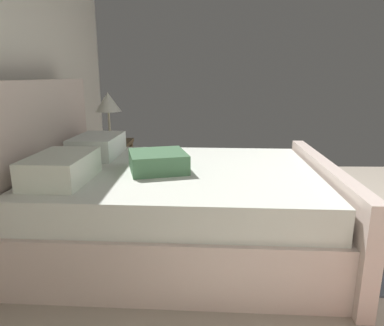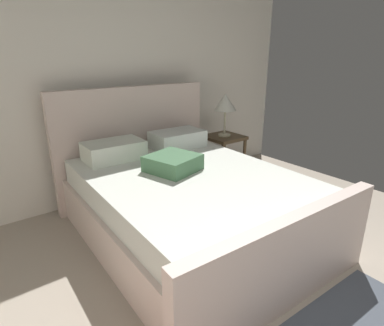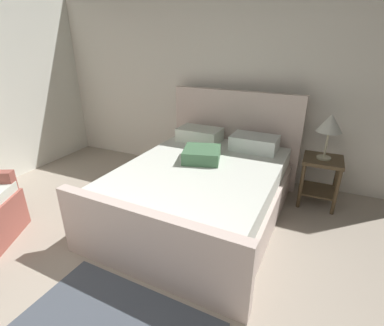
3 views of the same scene
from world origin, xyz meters
name	(u,v)px [view 2 (image 2 of 3)]	position (x,y,z in m)	size (l,w,h in m)	color
wall_back	(97,84)	(0.00, 3.46, 1.29)	(5.47, 0.12, 2.58)	white
bed	(185,199)	(0.22, 2.18, 0.35)	(1.86, 2.33, 1.27)	beige
nightstand_right	(224,150)	(1.43, 2.95, 0.40)	(0.44, 0.44, 0.60)	#4D3C26
table_lamp_right	(225,103)	(1.43, 2.95, 1.01)	(0.28, 0.28, 0.53)	#B7B293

